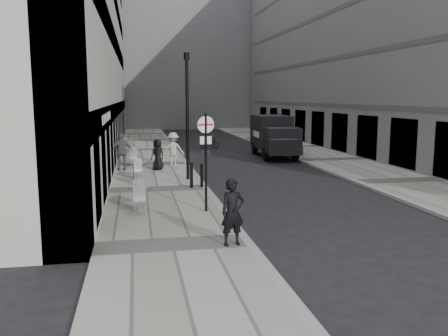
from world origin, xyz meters
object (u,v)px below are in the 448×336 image
at_px(cyclist, 210,140).
at_px(sign_post, 206,149).
at_px(walking_man, 233,212).
at_px(panel_van, 274,134).
at_px(lamppost, 187,110).

bearing_deg(cyclist, sign_post, -109.77).
bearing_deg(walking_man, panel_van, 59.45).
height_order(sign_post, panel_van, sign_post).
bearing_deg(cyclist, lamppost, -113.48).
distance_m(walking_man, cyclist, 24.32).
distance_m(sign_post, cyclist, 20.66).
distance_m(walking_man, lamppost, 10.40).
xyz_separation_m(walking_man, cyclist, (3.15, 24.11, -0.36)).
relative_size(sign_post, lamppost, 0.57).
bearing_deg(sign_post, cyclist, 75.64).
bearing_deg(sign_post, walking_man, -93.19).
distance_m(lamppost, panel_van, 10.55).
distance_m(panel_van, cyclist, 6.82).
relative_size(sign_post, panel_van, 0.56).
xyz_separation_m(sign_post, panel_van, (6.61, 14.45, -0.70)).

